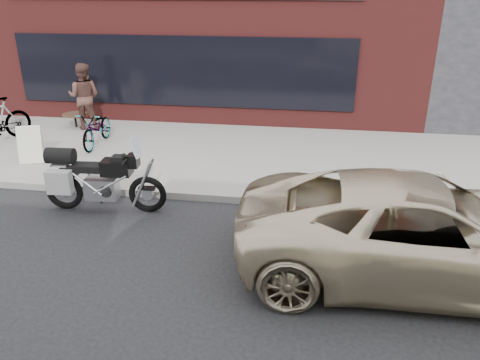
{
  "coord_description": "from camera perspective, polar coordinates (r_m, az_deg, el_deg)",
  "views": [
    {
      "loc": [
        1.77,
        -4.3,
        4.07
      ],
      "look_at": [
        0.62,
        3.23,
        0.85
      ],
      "focal_mm": 35.0,
      "sensor_mm": 36.0,
      "label": 1
    }
  ],
  "objects": [
    {
      "name": "ground",
      "position": [
        6.18,
        -10.88,
        -18.79
      ],
      "size": [
        120.0,
        120.0,
        0.0
      ],
      "primitive_type": "plane",
      "color": "black",
      "rests_on": "ground"
    },
    {
      "name": "cafe_table",
      "position": [
        14.57,
        -19.5,
        7.51
      ],
      "size": [
        0.7,
        0.7,
        0.4
      ],
      "color": "black",
      "rests_on": "near_sidewalk"
    },
    {
      "name": "minivan",
      "position": [
        7.33,
        21.37,
        -5.76
      ],
      "size": [
        5.44,
        2.56,
        1.5
      ],
      "primitive_type": "imported",
      "rotation": [
        0.0,
        0.0,
        1.58
      ],
      "color": "beige",
      "rests_on": "ground"
    },
    {
      "name": "cafe_patron_left",
      "position": [
        14.19,
        -18.46,
        9.64
      ],
      "size": [
        0.97,
        0.79,
        1.88
      ],
      "primitive_type": "imported",
      "rotation": [
        0.0,
        0.0,
        3.23
      ],
      "color": "brown",
      "rests_on": "near_sidewalk"
    },
    {
      "name": "storefront",
      "position": [
        18.76,
        -3.1,
        17.33
      ],
      "size": [
        14.0,
        10.07,
        4.5
      ],
      "color": "maroon",
      "rests_on": "ground"
    },
    {
      "name": "near_sidewalk",
      "position": [
        12.12,
        -0.23,
        3.67
      ],
      "size": [
        44.0,
        6.0,
        0.15
      ],
      "primitive_type": "cube",
      "color": "gray",
      "rests_on": "ground"
    },
    {
      "name": "bicycle_front",
      "position": [
        12.69,
        -17.03,
        6.06
      ],
      "size": [
        0.69,
        1.76,
        0.91
      ],
      "primitive_type": "imported",
      "rotation": [
        0.0,
        0.0,
        0.05
      ],
      "color": "gray",
      "rests_on": "near_sidewalk"
    },
    {
      "name": "sandwich_sign",
      "position": [
        12.09,
        -24.15,
        4.09
      ],
      "size": [
        0.68,
        0.65,
        0.86
      ],
      "rotation": [
        0.0,
        0.0,
        0.36
      ],
      "color": "white",
      "rests_on": "near_sidewalk"
    },
    {
      "name": "motorcycle",
      "position": [
        9.24,
        -17.21,
        0.07
      ],
      "size": [
        2.37,
        0.86,
        1.5
      ],
      "rotation": [
        0.0,
        0.0,
        0.07
      ],
      "color": "black",
      "rests_on": "ground"
    }
  ]
}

